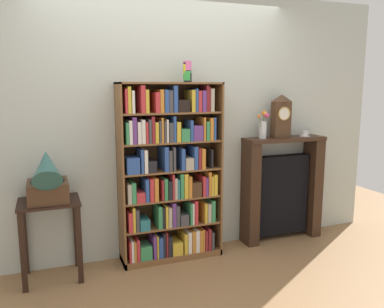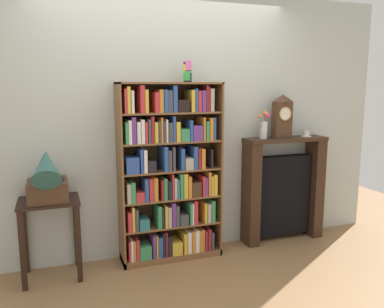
{
  "view_description": "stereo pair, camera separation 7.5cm",
  "coord_description": "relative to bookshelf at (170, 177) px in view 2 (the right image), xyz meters",
  "views": [
    {
      "loc": [
        -1.11,
        -3.46,
        1.68
      ],
      "look_at": [
        0.22,
        0.08,
        1.03
      ],
      "focal_mm": 36.75,
      "sensor_mm": 36.0,
      "label": 1
    },
    {
      "loc": [
        -1.04,
        -3.48,
        1.68
      ],
      "look_at": [
        0.22,
        0.08,
        1.03
      ],
      "focal_mm": 36.75,
      "sensor_mm": 36.0,
      "label": 2
    }
  ],
  "objects": [
    {
      "name": "teacup_with_saucer",
      "position": [
        1.56,
        0.03,
        0.35
      ],
      "size": [
        0.12,
        0.11,
        0.06
      ],
      "color": "white",
      "rests_on": "fireplace_mantel"
    },
    {
      "name": "cup_stack",
      "position": [
        0.18,
        0.01,
        1.0
      ],
      "size": [
        0.08,
        0.08,
        0.2
      ],
      "color": "black",
      "rests_on": "bookshelf"
    },
    {
      "name": "wall_back",
      "position": [
        0.1,
        0.2,
        0.49
      ],
      "size": [
        4.71,
        0.08,
        2.6
      ],
      "primitive_type": "cube",
      "color": "beige",
      "rests_on": "ground"
    },
    {
      "name": "side_table_left",
      "position": [
        -1.11,
        -0.04,
        -0.31
      ],
      "size": [
        0.51,
        0.41,
        0.71
      ],
      "color": "black",
      "rests_on": "ground"
    },
    {
      "name": "mantel_clock",
      "position": [
        1.25,
        0.03,
        0.56
      ],
      "size": [
        0.19,
        0.12,
        0.46
      ],
      "color": "#472D1C",
      "rests_on": "fireplace_mantel"
    },
    {
      "name": "bookshelf",
      "position": [
        0.0,
        0.0,
        0.0
      ],
      "size": [
        0.98,
        0.31,
        1.72
      ],
      "color": "brown",
      "rests_on": "ground"
    },
    {
      "name": "fireplace_mantel",
      "position": [
        1.3,
        0.05,
        -0.25
      ],
      "size": [
        0.92,
        0.25,
        1.14
      ],
      "color": "#382316",
      "rests_on": "ground"
    },
    {
      "name": "gramophone",
      "position": [
        -1.11,
        -0.1,
        0.1
      ],
      "size": [
        0.33,
        0.51,
        0.53
      ],
      "color": "#472D1C",
      "rests_on": "side_table_left"
    },
    {
      "name": "ground_plane",
      "position": [
        0.01,
        -0.07,
        -0.82
      ],
      "size": [
        7.71,
        6.4,
        0.02
      ],
      "primitive_type": "cube",
      "color": "#997047"
    },
    {
      "name": "flower_vase",
      "position": [
        1.04,
        0.03,
        0.46
      ],
      "size": [
        0.14,
        0.13,
        0.29
      ],
      "color": "silver",
      "rests_on": "fireplace_mantel"
    }
  ]
}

